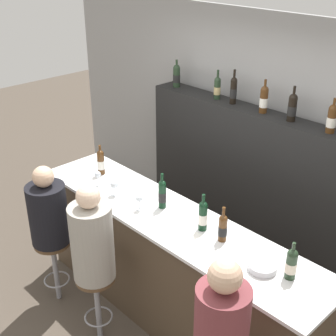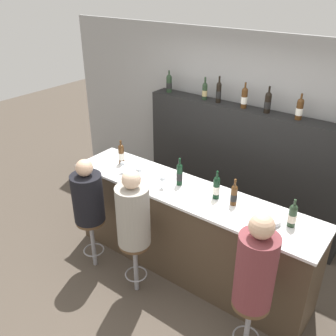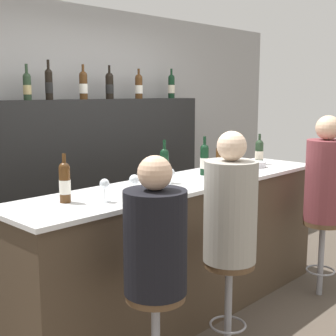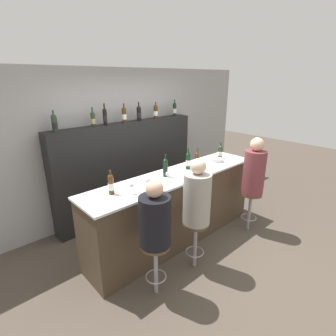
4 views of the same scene
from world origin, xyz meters
name	(u,v)px [view 1 (image 1 of 4)]	position (x,y,z in m)	size (l,w,h in m)	color
ground_plane	(146,332)	(0.00, 0.00, 0.00)	(16.00, 16.00, 0.00)	#4C4238
wall_back	(275,146)	(0.00, 1.77, 1.30)	(6.40, 0.05, 2.60)	#9E9E9E
bar_counter	(171,269)	(0.00, 0.31, 0.55)	(2.97, 0.65, 1.09)	#473828
back_bar_cabinet	(258,192)	(0.00, 1.55, 0.85)	(2.79, 0.28, 1.70)	black
wine_bottle_counter_0	(101,162)	(-1.05, 0.37, 1.22)	(0.07, 0.07, 0.31)	#4C2D14
wine_bottle_counter_1	(162,194)	(-0.17, 0.37, 1.23)	(0.07, 0.07, 0.33)	black
wine_bottle_counter_2	(203,215)	(0.30, 0.37, 1.22)	(0.07, 0.07, 0.32)	black
wine_bottle_counter_3	(223,227)	(0.51, 0.37, 1.21)	(0.07, 0.07, 0.30)	#4C2D14
wine_bottle_counter_4	(291,264)	(1.12, 0.37, 1.21)	(0.08, 0.08, 0.29)	#233823
wine_bottle_backbar_0	(177,76)	(-1.20, 1.55, 1.83)	(0.08, 0.08, 0.30)	#233823
wine_bottle_backbar_1	(217,88)	(-0.61, 1.55, 1.82)	(0.07, 0.07, 0.30)	#233823
wine_bottle_backbar_2	(233,90)	(-0.40, 1.55, 1.84)	(0.07, 0.07, 0.35)	black
wine_bottle_backbar_3	(264,99)	(-0.03, 1.55, 1.84)	(0.08, 0.08, 0.32)	#4C2D14
wine_bottle_backbar_4	(292,107)	(0.28, 1.55, 1.83)	(0.08, 0.08, 0.32)	black
wine_bottle_backbar_5	(332,118)	(0.66, 1.55, 1.83)	(0.08, 0.08, 0.31)	#4C2D14
wine_glass_0	(98,175)	(-0.87, 0.20, 1.20)	(0.07, 0.07, 0.15)	silver
wine_glass_1	(114,185)	(-0.62, 0.20, 1.19)	(0.07, 0.07, 0.14)	silver
wine_glass_2	(139,199)	(-0.28, 0.20, 1.19)	(0.06, 0.06, 0.14)	silver
metal_bowl	(262,267)	(0.94, 0.29, 1.12)	(0.21, 0.21, 0.05)	#B7B7BC
tasting_menu	(182,239)	(0.29, 0.15, 1.09)	(0.21, 0.30, 0.00)	white
bar_stool_left	(54,255)	(-0.94, -0.32, 0.52)	(0.33, 0.33, 0.68)	gray
guest_seated_left	(48,211)	(-0.94, -0.32, 1.00)	(0.35, 0.35, 0.77)	black
bar_stool_middle	(96,290)	(-0.26, -0.32, 0.52)	(0.33, 0.33, 0.68)	gray
guest_seated_middle	(92,239)	(-0.26, -0.32, 1.04)	(0.35, 0.35, 0.86)	gray
guest_seated_right	(221,329)	(1.09, -0.32, 1.07)	(0.34, 0.34, 0.90)	brown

